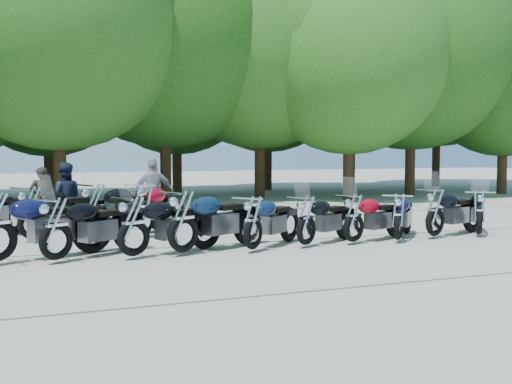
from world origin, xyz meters
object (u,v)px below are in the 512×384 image
object	(u,v)px
motorcycle_13	(145,207)
rider_1	(65,198)
motorcycle_8	(435,211)
motorcycle_4	(253,221)
rider_3	(42,199)
motorcycle_9	(479,211)
motorcycle_1	(56,226)
rider_2	(154,193)
motorcycle_6	(354,216)
motorcycle_7	(399,215)
motorcycle_11	(31,210)
motorcycle_2	(133,224)
motorcycle_3	(183,219)
motorcycle_12	(95,208)
motorcycle_5	(306,219)

from	to	relation	value
motorcycle_13	rider_1	world-z (taller)	rider_1
motorcycle_8	motorcycle_13	world-z (taller)	motorcycle_13
motorcycle_4	rider_3	bearing A→B (deg)	-1.41
motorcycle_9	motorcycle_13	distance (m)	7.69
motorcycle_9	rider_1	bearing A→B (deg)	12.38
motorcycle_1	rider_2	bearing A→B (deg)	-63.13
motorcycle_1	motorcycle_6	world-z (taller)	motorcycle_1
motorcycle_6	motorcycle_8	size ratio (longest dim) A/B	0.94
motorcycle_1	rider_1	bearing A→B (deg)	-37.68
motorcycle_7	rider_1	world-z (taller)	rider_1
motorcycle_13	rider_2	xyz separation A→B (m)	(0.54, 1.75, 0.19)
motorcycle_11	rider_1	bearing A→B (deg)	-69.46
motorcycle_8	rider_2	world-z (taller)	rider_2
motorcycle_2	rider_3	world-z (taller)	rider_3
motorcycle_3	motorcycle_6	distance (m)	3.71
motorcycle_9	rider_3	distance (m)	10.52
motorcycle_9	motorcycle_11	world-z (taller)	motorcycle_11
motorcycle_6	motorcycle_7	size ratio (longest dim) A/B	1.00
motorcycle_7	motorcycle_4	bearing A→B (deg)	42.36
motorcycle_12	rider_2	world-z (taller)	rider_2
rider_3	motorcycle_13	bearing A→B (deg)	132.18
motorcycle_1	motorcycle_13	xyz separation A→B (m)	(2.05, 2.61, 0.05)
motorcycle_1	rider_2	distance (m)	5.08
rider_2	motorcycle_2	bearing A→B (deg)	78.15
motorcycle_8	motorcycle_4	bearing A→B (deg)	72.65
motorcycle_11	motorcycle_8	bearing A→B (deg)	-143.88
rider_3	motorcycle_2	bearing A→B (deg)	102.60
motorcycle_8	motorcycle_2	bearing A→B (deg)	71.24
motorcycle_6	rider_3	size ratio (longest dim) A/B	1.34
motorcycle_1	motorcycle_6	bearing A→B (deg)	-122.44
motorcycle_3	motorcycle_13	distance (m)	2.65
motorcycle_1	rider_2	xyz separation A→B (m)	(2.59, 4.36, 0.24)
motorcycle_5	motorcycle_6	size ratio (longest dim) A/B	1.00
motorcycle_2	motorcycle_8	world-z (taller)	motorcycle_2
motorcycle_7	rider_1	xyz separation A→B (m)	(-6.67, 4.10, 0.25)
motorcycle_6	motorcycle_7	distance (m)	1.05
motorcycle_11	rider_2	size ratio (longest dim) A/B	1.35
motorcycle_1	motorcycle_12	distance (m)	2.88
motorcycle_6	motorcycle_12	bearing A→B (deg)	40.67
motorcycle_1	motorcycle_5	world-z (taller)	motorcycle_1
motorcycle_8	rider_1	size ratio (longest dim) A/B	1.33
motorcycle_1	motorcycle_3	distance (m)	2.28
motorcycle_7	rider_2	bearing A→B (deg)	-3.48
rider_1	rider_3	xyz separation A→B (m)	(-0.51, 0.67, -0.06)
rider_3	motorcycle_4	bearing A→B (deg)	123.56
rider_2	motorcycle_1	bearing A→B (deg)	63.07
motorcycle_9	motorcycle_12	bearing A→B (deg)	18.41
motorcycle_5	rider_2	size ratio (longest dim) A/B	1.18
motorcycle_6	motorcycle_8	bearing A→B (deg)	-108.72
motorcycle_3	motorcycle_7	xyz separation A→B (m)	(4.75, -0.07, -0.10)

